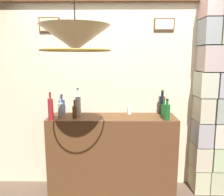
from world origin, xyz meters
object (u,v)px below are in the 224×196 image
object	(u,v)px
liquor_bottle_rum	(61,109)
glass_tumbler_rocks	(129,110)
liquor_bottle_gin	(75,111)
liquor_bottle_tequila	(62,106)
liquor_bottle_port	(164,109)
pendant_lamp	(75,39)
liquor_bottle_whiskey	(78,105)
liquor_bottle_vodka	(51,109)
liquor_bottle_vermouth	(167,112)
liquor_bottle_rye	(162,104)

from	to	relation	value
liquor_bottle_rum	glass_tumbler_rocks	world-z (taller)	liquor_bottle_rum
liquor_bottle_gin	liquor_bottle_tequila	xyz separation A→B (m)	(-0.22, 0.25, 0.01)
liquor_bottle_port	pendant_lamp	world-z (taller)	pendant_lamp
liquor_bottle_whiskey	pendant_lamp	distance (m)	1.20
liquor_bottle_gin	glass_tumbler_rocks	distance (m)	0.72
liquor_bottle_gin	liquor_bottle_vodka	bearing A→B (deg)	-159.67
liquor_bottle_whiskey	liquor_bottle_tequila	distance (m)	0.26
liquor_bottle_vermouth	liquor_bottle_rye	size ratio (longest dim) A/B	0.80
liquor_bottle_rum	liquor_bottle_rye	bearing A→B (deg)	6.55
liquor_bottle_whiskey	liquor_bottle_vermouth	xyz separation A→B (m)	(1.10, -0.23, -0.03)
liquor_bottle_rum	liquor_bottle_tequila	bearing A→B (deg)	97.32
liquor_bottle_rum	liquor_bottle_rye	xyz separation A→B (m)	(1.32, 0.15, 0.04)
liquor_bottle_whiskey	glass_tumbler_rocks	xyz separation A→B (m)	(0.67, 0.06, -0.09)
glass_tumbler_rocks	liquor_bottle_rye	bearing A→B (deg)	4.67
liquor_bottle_rum	pendant_lamp	distance (m)	1.23
liquor_bottle_vodka	liquor_bottle_rye	size ratio (longest dim) A/B	1.04
liquor_bottle_vermouth	liquor_bottle_rye	bearing A→B (deg)	89.09
liquor_bottle_port	liquor_bottle_rye	xyz separation A→B (m)	(-0.00, 0.10, 0.04)
liquor_bottle_rum	liquor_bottle_port	distance (m)	1.33
liquor_bottle_rum	pendant_lamp	world-z (taller)	pendant_lamp
liquor_bottle_vodka	liquor_bottle_vermouth	size ratio (longest dim) A/B	1.30
liquor_bottle_port	liquor_bottle_tequila	size ratio (longest dim) A/B	0.91
liquor_bottle_rye	liquor_bottle_gin	bearing A→B (deg)	-167.95
liquor_bottle_vodka	liquor_bottle_vermouth	world-z (taller)	liquor_bottle_vodka
liquor_bottle_port	liquor_bottle_rye	world-z (taller)	liquor_bottle_rye
liquor_bottle_whiskey	liquor_bottle_rye	distance (m)	1.11
liquor_bottle_rum	liquor_bottle_vermouth	xyz separation A→B (m)	(1.32, -0.17, 0.01)
pendant_lamp	liquor_bottle_port	bearing A→B (deg)	43.16
liquor_bottle_vodka	liquor_bottle_vermouth	xyz separation A→B (m)	(1.39, 0.02, -0.04)
liquor_bottle_tequila	glass_tumbler_rocks	distance (m)	0.91
liquor_bottle_rum	liquor_bottle_whiskey	xyz separation A→B (m)	(0.22, 0.06, 0.04)
liquor_bottle_gin	liquor_bottle_tequila	bearing A→B (deg)	131.11
liquor_bottle_vermouth	liquor_bottle_tequila	size ratio (longest dim) A/B	1.02
liquor_bottle_port	liquor_bottle_rye	size ratio (longest dim) A/B	0.72
liquor_bottle_gin	liquor_bottle_whiskey	xyz separation A→B (m)	(0.02, 0.14, 0.05)
liquor_bottle_gin	liquor_bottle_rum	size ratio (longest dim) A/B	0.91
liquor_bottle_gin	pendant_lamp	size ratio (longest dim) A/B	0.37
liquor_bottle_vodka	liquor_bottle_rye	bearing A→B (deg)	13.70
liquor_bottle_rye	pendant_lamp	world-z (taller)	pendant_lamp
liquor_bottle_rum	glass_tumbler_rocks	distance (m)	0.89
liquor_bottle_rye	glass_tumbler_rocks	bearing A→B (deg)	-175.33
liquor_bottle_vodka	glass_tumbler_rocks	bearing A→B (deg)	17.63
liquor_bottle_rye	liquor_bottle_port	bearing A→B (deg)	-88.43
liquor_bottle_vermouth	glass_tumbler_rocks	xyz separation A→B (m)	(-0.43, 0.29, -0.05)
liquor_bottle_gin	liquor_bottle_vodka	distance (m)	0.29
liquor_bottle_gin	liquor_bottle_rum	distance (m)	0.22
liquor_bottle_rum	liquor_bottle_rye	distance (m)	1.33
liquor_bottle_port	liquor_bottle_tequila	bearing A→B (deg)	175.35
liquor_bottle_vodka	glass_tumbler_rocks	distance (m)	1.01
liquor_bottle_port	liquor_bottle_tequila	world-z (taller)	liquor_bottle_tequila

